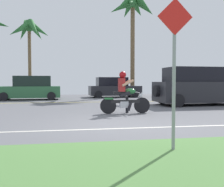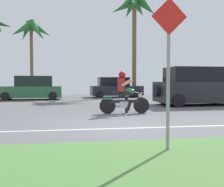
{
  "view_description": "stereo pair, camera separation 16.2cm",
  "coord_description": "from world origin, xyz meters",
  "px_view_note": "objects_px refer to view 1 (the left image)",
  "views": [
    {
      "loc": [
        -1.37,
        -7.21,
        1.23
      ],
      "look_at": [
        0.61,
        4.4,
        0.7
      ],
      "focal_mm": 41.51,
      "sensor_mm": 36.0,
      "label": 1
    },
    {
      "loc": [
        -1.21,
        -7.23,
        1.23
      ],
      "look_at": [
        0.61,
        4.4,
        0.7
      ],
      "focal_mm": 41.51,
      "sensor_mm": 36.0,
      "label": 2
    }
  ],
  "objects_px": {
    "parked_car_3": "(182,88)",
    "motorcyclist": "(125,96)",
    "suv_nearby": "(197,87)",
    "street_sign": "(174,60)",
    "parked_car_1": "(30,89)",
    "palm_tree_1": "(29,32)",
    "parked_car_2": "(114,88)",
    "palm_tree_2": "(133,10)"
  },
  "relations": [
    {
      "from": "suv_nearby",
      "to": "palm_tree_2",
      "type": "relative_size",
      "value": 0.53
    },
    {
      "from": "parked_car_3",
      "to": "palm_tree_1",
      "type": "xyz_separation_m",
      "value": [
        -12.37,
        2.1,
        4.59
      ]
    },
    {
      "from": "parked_car_2",
      "to": "palm_tree_1",
      "type": "relative_size",
      "value": 0.65
    },
    {
      "from": "parked_car_3",
      "to": "palm_tree_2",
      "type": "height_order",
      "value": "palm_tree_2"
    },
    {
      "from": "palm_tree_1",
      "to": "suv_nearby",
      "type": "bearing_deg",
      "value": -43.37
    },
    {
      "from": "street_sign",
      "to": "parked_car_1",
      "type": "bearing_deg",
      "value": 106.89
    },
    {
      "from": "street_sign",
      "to": "suv_nearby",
      "type": "bearing_deg",
      "value": 59.88
    },
    {
      "from": "motorcyclist",
      "to": "street_sign",
      "type": "relative_size",
      "value": 0.74
    },
    {
      "from": "suv_nearby",
      "to": "parked_car_1",
      "type": "xyz_separation_m",
      "value": [
        -9.37,
        5.76,
        -0.21
      ]
    },
    {
      "from": "parked_car_3",
      "to": "street_sign",
      "type": "height_order",
      "value": "street_sign"
    },
    {
      "from": "parked_car_2",
      "to": "street_sign",
      "type": "relative_size",
      "value": 1.57
    },
    {
      "from": "motorcyclist",
      "to": "street_sign",
      "type": "bearing_deg",
      "value": -93.88
    },
    {
      "from": "street_sign",
      "to": "palm_tree_2",
      "type": "bearing_deg",
      "value": 78.0
    },
    {
      "from": "motorcyclist",
      "to": "palm_tree_1",
      "type": "height_order",
      "value": "palm_tree_1"
    },
    {
      "from": "motorcyclist",
      "to": "street_sign",
      "type": "xyz_separation_m",
      "value": [
        -0.38,
        -5.61,
        0.92
      ]
    },
    {
      "from": "parked_car_1",
      "to": "parked_car_3",
      "type": "distance_m",
      "value": 11.96
    },
    {
      "from": "motorcyclist",
      "to": "parked_car_3",
      "type": "relative_size",
      "value": 0.51
    },
    {
      "from": "parked_car_3",
      "to": "street_sign",
      "type": "bearing_deg",
      "value": -115.31
    },
    {
      "from": "parked_car_2",
      "to": "parked_car_3",
      "type": "relative_size",
      "value": 1.07
    },
    {
      "from": "parked_car_1",
      "to": "parked_car_3",
      "type": "bearing_deg",
      "value": 7.09
    },
    {
      "from": "palm_tree_1",
      "to": "street_sign",
      "type": "relative_size",
      "value": 2.4
    },
    {
      "from": "motorcyclist",
      "to": "parked_car_3",
      "type": "distance_m",
      "value": 12.48
    },
    {
      "from": "motorcyclist",
      "to": "palm_tree_2",
      "type": "xyz_separation_m",
      "value": [
        3.39,
        12.12,
        6.74
      ]
    },
    {
      "from": "palm_tree_1",
      "to": "parked_car_3",
      "type": "bearing_deg",
      "value": -9.62
    },
    {
      "from": "parked_car_2",
      "to": "parked_car_3",
      "type": "height_order",
      "value": "parked_car_2"
    },
    {
      "from": "parked_car_3",
      "to": "motorcyclist",
      "type": "bearing_deg",
      "value": -124.77
    },
    {
      "from": "suv_nearby",
      "to": "parked_car_2",
      "type": "height_order",
      "value": "suv_nearby"
    },
    {
      "from": "parked_car_1",
      "to": "street_sign",
      "type": "bearing_deg",
      "value": -73.11
    },
    {
      "from": "motorcyclist",
      "to": "suv_nearby",
      "type": "xyz_separation_m",
      "value": [
        4.62,
        3.02,
        0.27
      ]
    },
    {
      "from": "parked_car_1",
      "to": "palm_tree_1",
      "type": "height_order",
      "value": "palm_tree_1"
    },
    {
      "from": "parked_car_2",
      "to": "palm_tree_2",
      "type": "bearing_deg",
      "value": 35.61
    },
    {
      "from": "parked_car_3",
      "to": "palm_tree_1",
      "type": "height_order",
      "value": "palm_tree_1"
    },
    {
      "from": "motorcyclist",
      "to": "palm_tree_1",
      "type": "xyz_separation_m",
      "value": [
        -5.25,
        12.35,
        4.59
      ]
    },
    {
      "from": "motorcyclist",
      "to": "parked_car_2",
      "type": "height_order",
      "value": "motorcyclist"
    },
    {
      "from": "motorcyclist",
      "to": "parked_car_1",
      "type": "relative_size",
      "value": 0.46
    },
    {
      "from": "suv_nearby",
      "to": "palm_tree_2",
      "type": "height_order",
      "value": "palm_tree_2"
    },
    {
      "from": "suv_nearby",
      "to": "palm_tree_1",
      "type": "distance_m",
      "value": 14.25
    },
    {
      "from": "suv_nearby",
      "to": "parked_car_2",
      "type": "bearing_deg",
      "value": 112.11
    },
    {
      "from": "parked_car_2",
      "to": "street_sign",
      "type": "bearing_deg",
      "value": -96.49
    },
    {
      "from": "suv_nearby",
      "to": "street_sign",
      "type": "xyz_separation_m",
      "value": [
        -5.0,
        -8.62,
        0.64
      ]
    },
    {
      "from": "palm_tree_1",
      "to": "palm_tree_2",
      "type": "relative_size",
      "value": 0.72
    },
    {
      "from": "motorcyclist",
      "to": "street_sign",
      "type": "distance_m",
      "value": 5.69
    }
  ]
}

